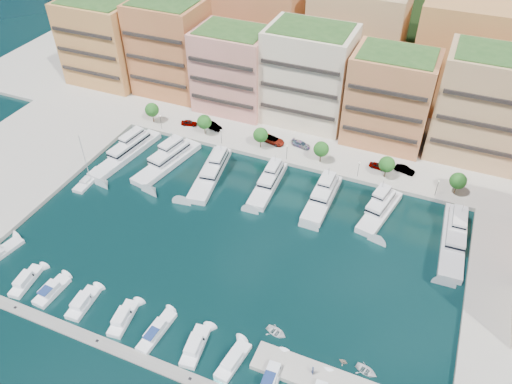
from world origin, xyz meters
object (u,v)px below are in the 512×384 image
at_px(cruiser_0, 26,281).
at_px(car_4, 378,166).
at_px(lamppost_2, 287,150).
at_px(car_0, 189,123).
at_px(cruiser_3, 123,319).
at_px(cruiser_7, 272,376).
at_px(sailboat_2, 89,180).
at_px(lamppost_0, 161,120).
at_px(tree_2, 261,135).
at_px(yacht_4, 323,196).
at_px(lamppost_4, 437,186).
at_px(cruiser_2, 83,303).
at_px(cruiser_6, 233,361).
at_px(car_3, 301,144).
at_px(tree_0, 152,110).
at_px(tree_5, 458,181).
at_px(tree_1, 204,122).
at_px(lamppost_3, 359,167).
at_px(yacht_2, 212,171).
at_px(yacht_6, 454,236).
at_px(tender_1, 343,361).
at_px(yacht_0, 128,151).
at_px(sailboat_0, 1,253).
at_px(tender_0, 276,332).
at_px(cruiser_5, 195,346).
at_px(tender_2, 366,371).
at_px(cruiser_1, 51,291).
at_px(tree_4, 387,164).
at_px(yacht_3, 269,181).
at_px(yacht_1, 169,160).
at_px(yacht_5, 380,209).
at_px(tree_3, 321,149).
at_px(lamppost_1, 221,134).
at_px(car_1, 213,126).
at_px(cruiser_4, 156,332).

height_order(cruiser_0, car_4, car_4).
bearing_deg(lamppost_2, car_0, 171.41).
bearing_deg(cruiser_3, cruiser_7, -0.06).
bearing_deg(sailboat_2, lamppost_0, 79.16).
relative_size(tree_2, yacht_4, 0.32).
xyz_separation_m(lamppost_4, car_0, (-66.05, 4.54, -2.09)).
distance_m(cruiser_2, cruiser_6, 30.20).
height_order(sailboat_2, car_3, sailboat_2).
xyz_separation_m(tree_0, car_0, (9.95, 2.24, -3.01)).
height_order(tree_5, sailboat_2, sailboat_2).
bearing_deg(tree_0, cruiser_6, -48.68).
bearing_deg(tree_1, car_0, 159.69).
relative_size(lamppost_2, lamppost_3, 1.00).
xyz_separation_m(yacht_2, yacht_6, (56.45, -0.50, -0.00)).
bearing_deg(tender_1, yacht_0, 70.52).
xyz_separation_m(lamppost_0, sailboat_2, (-4.89, -25.54, -3.52)).
bearing_deg(yacht_6, lamppost_3, 152.29).
relative_size(yacht_0, cruiser_0, 2.87).
xyz_separation_m(sailboat_0, tender_0, (58.16, 3.98, 0.08)).
height_order(tree_2, cruiser_5, tree_2).
distance_m(tree_1, cruiser_6, 67.98).
xyz_separation_m(yacht_0, cruiser_5, (42.34, -43.11, -0.66)).
distance_m(cruiser_3, tender_2, 42.71).
distance_m(tree_5, yacht_6, 15.14).
bearing_deg(tender_2, lamppost_3, 30.95).
height_order(tree_0, cruiser_1, tree_0).
distance_m(tree_4, tender_1, 51.35).
relative_size(yacht_3, cruiser_3, 2.22).
bearing_deg(tree_4, tree_2, 180.00).
height_order(yacht_1, cruiser_1, yacht_1).
bearing_deg(tender_1, yacht_5, 12.46).
xyz_separation_m(tree_3, lamppost_1, (-26.00, -2.30, -0.92)).
relative_size(lamppost_0, lamppost_4, 1.00).
relative_size(yacht_4, yacht_5, 1.05).
relative_size(tree_0, car_0, 1.31).
bearing_deg(cruiser_5, car_1, 114.00).
bearing_deg(cruiser_4, cruiser_2, 179.86).
xyz_separation_m(yacht_1, yacht_2, (11.95, -0.01, 0.12)).
bearing_deg(car_3, cruiser_7, -154.28).
bearing_deg(tree_0, tender_1, -36.94).
bearing_deg(car_0, car_1, -96.81).
xyz_separation_m(sailboat_2, tender_1, (68.73, -23.18, 0.09)).
height_order(lamppost_3, yacht_1, yacht_1).
height_order(car_1, car_4, car_1).
relative_size(tree_0, yacht_5, 0.34).
bearing_deg(cruiser_1, yacht_0, 105.56).
bearing_deg(car_1, yacht_4, -100.93).
bearing_deg(cruiser_7, car_0, 128.52).
bearing_deg(tender_1, tree_4, 13.41).
bearing_deg(car_3, yacht_4, -135.89).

